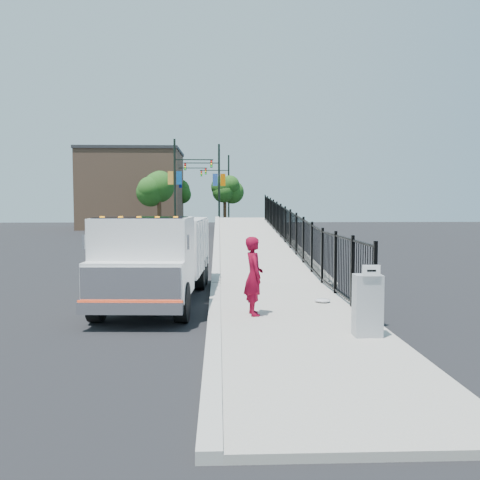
{
  "coord_description": "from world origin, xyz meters",
  "views": [
    {
      "loc": [
        0.11,
        -13.55,
        2.83
      ],
      "look_at": [
        0.73,
        2.0,
        1.71
      ],
      "focal_mm": 40.0,
      "sensor_mm": 36.0,
      "label": 1
    }
  ],
  "objects": [
    {
      "name": "iron_fence",
      "position": [
        3.55,
        12.0,
        0.9
      ],
      "size": [
        0.1,
        28.0,
        1.8
      ],
      "primitive_type": "cube",
      "color": "black",
      "rests_on": "ground"
    },
    {
      "name": "utility_cabinet",
      "position": [
        3.1,
        -3.04,
        0.75
      ],
      "size": [
        0.55,
        0.4,
        1.25
      ],
      "primitive_type": "cube",
      "color": "gray",
      "rests_on": "sidewalk"
    },
    {
      "name": "light_pole_1",
      "position": [
        -0.16,
        34.97,
        4.36
      ],
      "size": [
        3.78,
        0.22,
        8.0
      ],
      "color": "black",
      "rests_on": "ground"
    },
    {
      "name": "ramp",
      "position": [
        2.12,
        16.0,
        0.0
      ],
      "size": [
        3.95,
        24.06,
        3.19
      ],
      "primitive_type": "cube",
      "rotation": [
        0.06,
        0.0,
        0.0
      ],
      "color": "#9E998E",
      "rests_on": "ground"
    },
    {
      "name": "worker",
      "position": [
        0.94,
        -0.92,
        1.06
      ],
      "size": [
        0.56,
        0.75,
        1.88
      ],
      "primitive_type": "imported",
      "rotation": [
        0.0,
        0.0,
        1.74
      ],
      "color": "maroon",
      "rests_on": "sidewalk"
    },
    {
      "name": "tree_2",
      "position": [
        -4.47,
        48.69,
        3.94
      ],
      "size": [
        2.47,
        2.47,
        5.24
      ],
      "color": "#382314",
      "rests_on": "ground"
    },
    {
      "name": "tree_0",
      "position": [
        -5.18,
        34.26,
        3.96
      ],
      "size": [
        2.85,
        2.85,
        5.43
      ],
      "color": "#382314",
      "rests_on": "ground"
    },
    {
      "name": "curb",
      "position": [
        0.0,
        -2.0,
        0.08
      ],
      "size": [
        0.3,
        12.0,
        0.16
      ],
      "primitive_type": "cube",
      "color": "#ADAAA3",
      "rests_on": "ground"
    },
    {
      "name": "light_pole_0",
      "position": [
        -3.23,
        31.16,
        4.36
      ],
      "size": [
        3.78,
        0.22,
        8.0
      ],
      "color": "black",
      "rests_on": "ground"
    },
    {
      "name": "ground",
      "position": [
        0.0,
        0.0,
        0.0
      ],
      "size": [
        120.0,
        120.0,
        0.0
      ],
      "primitive_type": "plane",
      "color": "black",
      "rests_on": "ground"
    },
    {
      "name": "tree_1",
      "position": [
        0.74,
        41.9,
        3.91
      ],
      "size": [
        2.23,
        2.23,
        5.12
      ],
      "color": "#382314",
      "rests_on": "ground"
    },
    {
      "name": "building",
      "position": [
        -9.0,
        44.0,
        4.0
      ],
      "size": [
        10.0,
        10.0,
        8.0
      ],
      "primitive_type": "cube",
      "color": "#8C664C",
      "rests_on": "ground"
    },
    {
      "name": "debris",
      "position": [
        2.91,
        0.61,
        0.17
      ],
      "size": [
        0.42,
        0.42,
        0.11
      ],
      "primitive_type": "ellipsoid",
      "color": "silver",
      "rests_on": "sidewalk"
    },
    {
      "name": "light_pole_3",
      "position": [
        0.92,
        46.31,
        4.36
      ],
      "size": [
        3.78,
        0.22,
        8.0
      ],
      "color": "black",
      "rests_on": "ground"
    },
    {
      "name": "truck",
      "position": [
        -1.62,
        1.42,
        1.4
      ],
      "size": [
        2.74,
        7.38,
        2.49
      ],
      "rotation": [
        0.0,
        0.0,
        -0.05
      ],
      "color": "black",
      "rests_on": "ground"
    },
    {
      "name": "sidewalk",
      "position": [
        1.93,
        -2.0,
        0.06
      ],
      "size": [
        3.55,
        12.0,
        0.12
      ],
      "primitive_type": "cube",
      "color": "#9E998E",
      "rests_on": "ground"
    },
    {
      "name": "arrow_sign",
      "position": [
        3.1,
        -3.26,
        1.48
      ],
      "size": [
        0.35,
        0.04,
        0.22
      ],
      "primitive_type": "cube",
      "color": "white",
      "rests_on": "utility_cabinet"
    },
    {
      "name": "light_pole_2",
      "position": [
        -3.97,
        42.18,
        4.36
      ],
      "size": [
        3.77,
        0.22,
        8.0
      ],
      "color": "black",
      "rests_on": "ground"
    }
  ]
}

